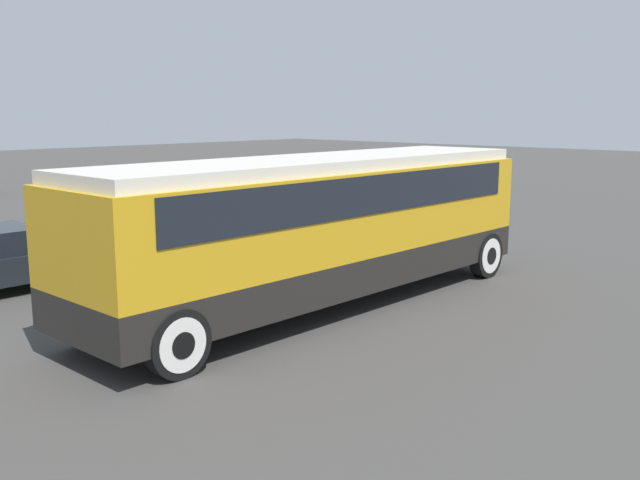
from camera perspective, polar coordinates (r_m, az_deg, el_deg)
The scene contains 3 objects.
ground_plane at distance 14.10m, azimuth 0.00°, elevation -5.24°, with size 120.00×120.00×0.00m, color #423F3D.
tour_bus at distance 13.81m, azimuth 0.27°, elevation 1.88°, with size 10.43×2.60×2.91m.
parked_car_near at distance 20.22m, azimuth -12.81°, elevation 1.21°, with size 4.46×1.93×1.32m.
Camera 1 is at (-9.95, -9.25, 3.78)m, focal length 40.00 mm.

